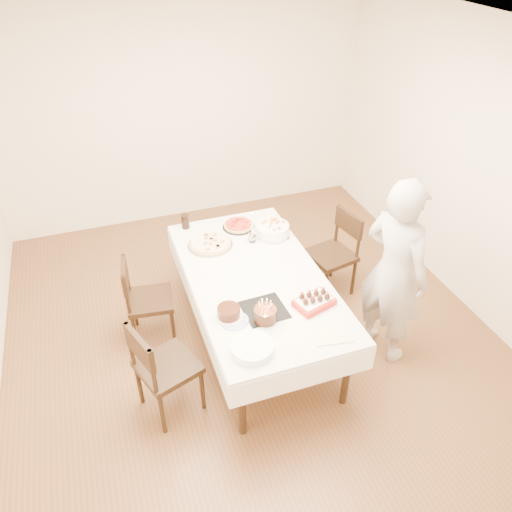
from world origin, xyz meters
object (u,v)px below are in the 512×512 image
object	(u,v)px
strawberry_box	(314,301)
chair_left_dessert	(168,367)
person	(394,273)
cola_glass	(185,222)
birthday_cake	(265,311)
chair_right_savory	(331,255)
pizza_pepperoni	(238,225)
dining_table	(256,309)
chair_left_savory	(150,300)
taper_candle	(252,227)
pasta_bowl	(272,230)
pizza_white	(210,244)
layer_cake	(229,312)

from	to	relation	value
strawberry_box	chair_left_dessert	bearing A→B (deg)	179.59
person	cola_glass	bearing A→B (deg)	25.58
birthday_cake	chair_right_savory	bearing A→B (deg)	42.25
pizza_pepperoni	birthday_cake	world-z (taller)	birthday_cake
chair_right_savory	birthday_cake	size ratio (longest dim) A/B	5.08
dining_table	pizza_pepperoni	distance (m)	0.92
chair_left_savory	cola_glass	bearing A→B (deg)	-122.10
chair_left_dessert	cola_glass	bearing A→B (deg)	-128.29
person	cola_glass	distance (m)	2.07
taper_candle	birthday_cake	distance (m)	1.12
pasta_bowl	taper_candle	size ratio (longest dim) A/B	0.99
pizza_white	layer_cake	xyz separation A→B (m)	(-0.12, -1.01, 0.02)
chair_left_dessert	pasta_bowl	distance (m)	1.71
pizza_white	cola_glass	xyz separation A→B (m)	(-0.15, 0.39, 0.05)
pizza_pepperoni	pasta_bowl	world-z (taller)	pasta_bowl
chair_left_savory	pizza_pepperoni	distance (m)	1.15
chair_left_dessert	taper_candle	distance (m)	1.55
pizza_pepperoni	taper_candle	bearing A→B (deg)	-80.20
chair_left_dessert	pizza_pepperoni	bearing A→B (deg)	-146.77
layer_cake	strawberry_box	bearing A→B (deg)	-7.81
chair_right_savory	pizza_pepperoni	bearing A→B (deg)	144.65
chair_left_savory	strawberry_box	size ratio (longest dim) A/B	2.76
chair_right_savory	chair_left_dessert	world-z (taller)	chair_left_dessert
chair_left_dessert	strawberry_box	world-z (taller)	chair_left_dessert
person	birthday_cake	distance (m)	1.18
chair_right_savory	pasta_bowl	xyz separation A→B (m)	(-0.60, 0.14, 0.36)
person	strawberry_box	world-z (taller)	person
pasta_bowl	pizza_pepperoni	bearing A→B (deg)	137.61
pasta_bowl	chair_right_savory	bearing A→B (deg)	-13.07
chair_left_savory	pizza_pepperoni	world-z (taller)	chair_left_savory
cola_glass	strawberry_box	size ratio (longest dim) A/B	0.47
pizza_pepperoni	taper_candle	world-z (taller)	taper_candle
pizza_white	layer_cake	distance (m)	1.02
dining_table	person	distance (m)	1.27
pizza_pepperoni	pizza_white	bearing A→B (deg)	-147.28
chair_right_savory	layer_cake	distance (m)	1.62
person	cola_glass	world-z (taller)	person
pizza_pepperoni	pasta_bowl	size ratio (longest dim) A/B	0.98
pizza_pepperoni	cola_glass	distance (m)	0.53
chair_left_savory	layer_cake	xyz separation A→B (m)	(0.53, -0.79, 0.36)
layer_cake	taper_candle	bearing A→B (deg)	61.17
chair_left_dessert	layer_cake	distance (m)	0.64
pizza_white	taper_candle	world-z (taller)	taper_candle
chair_left_dessert	pizza_white	size ratio (longest dim) A/B	2.14
person	pizza_pepperoni	distance (m)	1.62
taper_candle	layer_cake	world-z (taller)	taper_candle
taper_candle	cola_glass	bearing A→B (deg)	140.71
chair_left_dessert	birthday_cake	size ratio (longest dim) A/B	5.15
person	layer_cake	size ratio (longest dim) A/B	7.64
pizza_white	birthday_cake	xyz separation A→B (m)	(0.14, -1.14, 0.07)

